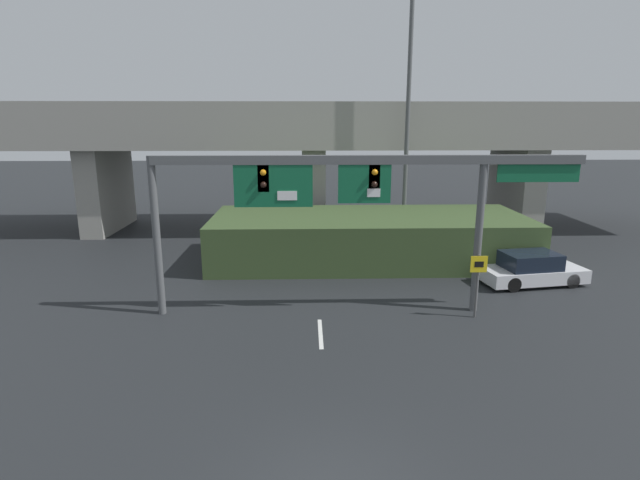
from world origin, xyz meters
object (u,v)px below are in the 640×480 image
Objects in this scene: signal_gantry at (349,187)px; parked_sedan_near_right at (532,270)px; highway_light_pole_near at (408,112)px; speed_limit_sign at (478,277)px.

signal_gantry is 3.30× the size of parked_sedan_near_right.
highway_light_pole_near is at bearing 68.52° from signal_gantry.
signal_gantry is at bearing -111.48° from highway_light_pole_near.
highway_light_pole_near reaches higher than speed_limit_sign.
signal_gantry is 11.45m from highway_light_pole_near.
speed_limit_sign reaches higher than parked_sedan_near_right.
signal_gantry is 6.46× the size of speed_limit_sign.
speed_limit_sign is 0.51× the size of parked_sedan_near_right.
parked_sedan_near_right is at bearing 19.77° from signal_gantry.
highway_light_pole_near is (4.07, 10.35, 2.69)m from signal_gantry.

